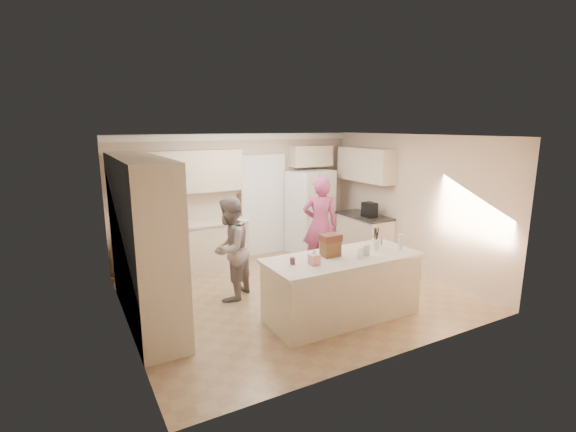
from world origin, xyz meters
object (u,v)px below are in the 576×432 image
island_base (342,288)px  utensil_crock (376,244)px  coffee_maker (369,210)px  teen_boy (230,249)px  dollhouse_body (330,249)px  refrigerator (310,211)px  tissue_box (314,259)px  teen_girl (320,225)px

island_base → utensil_crock: (0.65, 0.05, 0.56)m
coffee_maker → teen_boy: 3.27m
utensil_crock → dollhouse_body: size_ratio=0.58×
teen_boy → dollhouse_body: bearing=85.1°
coffee_maker → refrigerator: bearing=121.3°
tissue_box → teen_boy: 1.65m
island_base → dollhouse_body: bearing=146.3°
coffee_maker → tissue_box: coffee_maker is taller
utensil_crock → tissue_box: (-1.20, -0.15, -0.00)m
island_base → teen_boy: (-1.17, 1.42, 0.39)m
utensil_crock → dollhouse_body: (-0.80, 0.05, 0.04)m
tissue_box → dollhouse_body: 0.45m
island_base → teen_girl: teen_girl is taller
island_base → tissue_box: (-0.55, -0.10, 0.56)m
utensil_crock → teen_boy: (-1.82, 1.37, -0.17)m
island_base → tissue_box: size_ratio=15.71×
coffee_maker → dollhouse_body: size_ratio=1.15×
coffee_maker → utensil_crock: 2.32m
utensil_crock → teen_boy: bearing=143.1°
tissue_box → island_base: bearing=10.3°
refrigerator → tissue_box: size_ratio=12.86×
dollhouse_body → tissue_box: bearing=-153.4°
utensil_crock → teen_girl: 1.79m
teen_boy → teen_girl: teen_girl is taller
teen_girl → coffee_maker: bearing=-145.9°
refrigerator → teen_boy: size_ratio=1.08×
coffee_maker → tissue_box: bearing=-142.4°
tissue_box → dollhouse_body: bearing=26.6°
coffee_maker → island_base: 2.87m
refrigerator → teen_boy: refrigerator is taller
utensil_crock → coffee_maker: bearing=52.9°
refrigerator → dollhouse_body: size_ratio=6.92×
island_base → coffee_maker: bearing=42.8°
tissue_box → teen_boy: teen_boy is taller
teen_boy → island_base: bearing=86.9°
refrigerator → dollhouse_body: refrigerator is taller
dollhouse_body → teen_girl: 1.98m
teen_boy → coffee_maker: bearing=145.8°
island_base → tissue_box: bearing=-169.7°
tissue_box → dollhouse_body: size_ratio=0.54×
refrigerator → island_base: (-1.35, -3.05, -0.46)m
utensil_crock → island_base: bearing=-175.6°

